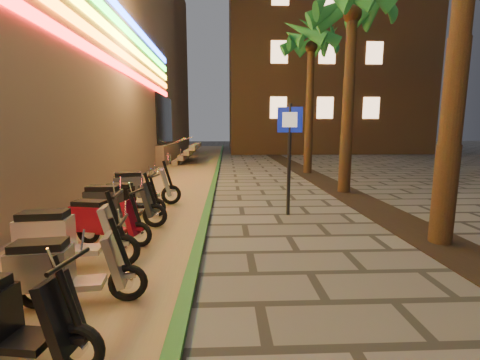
{
  "coord_description": "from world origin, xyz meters",
  "views": [
    {
      "loc": [
        -0.38,
        -3.61,
        2.09
      ],
      "look_at": [
        -0.15,
        2.12,
        1.2
      ],
      "focal_mm": 24.0,
      "sensor_mm": 36.0,
      "label": 1
    }
  ],
  "objects_px": {
    "scooter_4": "(63,269)",
    "scooter_6": "(102,220)",
    "scooter_9": "(139,187)",
    "pedestrian_sign": "(289,144)",
    "scooter_7": "(116,204)",
    "scooter_5": "(65,237)",
    "scooter_8": "(129,198)"
  },
  "relations": [
    {
      "from": "scooter_8",
      "to": "scooter_4",
      "type": "bearing_deg",
      "value": -73.43
    },
    {
      "from": "scooter_6",
      "to": "scooter_9",
      "type": "xyz_separation_m",
      "value": [
        -0.12,
        2.98,
        0.09
      ]
    },
    {
      "from": "pedestrian_sign",
      "to": "scooter_7",
      "type": "height_order",
      "value": "pedestrian_sign"
    },
    {
      "from": "scooter_9",
      "to": "pedestrian_sign",
      "type": "bearing_deg",
      "value": -31.47
    },
    {
      "from": "scooter_6",
      "to": "scooter_7",
      "type": "distance_m",
      "value": 1.04
    },
    {
      "from": "pedestrian_sign",
      "to": "scooter_4",
      "type": "height_order",
      "value": "pedestrian_sign"
    },
    {
      "from": "scooter_4",
      "to": "scooter_7",
      "type": "bearing_deg",
      "value": 90.55
    },
    {
      "from": "scooter_5",
      "to": "scooter_7",
      "type": "xyz_separation_m",
      "value": [
        0.04,
        2.14,
        0.0
      ]
    },
    {
      "from": "scooter_6",
      "to": "pedestrian_sign",
      "type": "bearing_deg",
      "value": 39.47
    },
    {
      "from": "scooter_4",
      "to": "scooter_7",
      "type": "distance_m",
      "value": 3.19
    },
    {
      "from": "scooter_7",
      "to": "scooter_9",
      "type": "xyz_separation_m",
      "value": [
        -0.03,
        1.94,
        0.03
      ]
    },
    {
      "from": "scooter_5",
      "to": "scooter_7",
      "type": "distance_m",
      "value": 2.14
    },
    {
      "from": "pedestrian_sign",
      "to": "scooter_7",
      "type": "xyz_separation_m",
      "value": [
        -3.89,
        -0.92,
        -1.24
      ]
    },
    {
      "from": "scooter_4",
      "to": "scooter_6",
      "type": "xyz_separation_m",
      "value": [
        -0.35,
        2.12,
        -0.0
      ]
    },
    {
      "from": "scooter_5",
      "to": "scooter_9",
      "type": "height_order",
      "value": "scooter_9"
    },
    {
      "from": "scooter_5",
      "to": "scooter_9",
      "type": "distance_m",
      "value": 4.09
    },
    {
      "from": "pedestrian_sign",
      "to": "scooter_9",
      "type": "relative_size",
      "value": 1.52
    },
    {
      "from": "scooter_4",
      "to": "scooter_6",
      "type": "relative_size",
      "value": 1.0
    },
    {
      "from": "pedestrian_sign",
      "to": "scooter_4",
      "type": "distance_m",
      "value": 5.5
    },
    {
      "from": "pedestrian_sign",
      "to": "scooter_4",
      "type": "xyz_separation_m",
      "value": [
        -3.45,
        -4.08,
        -1.3
      ]
    },
    {
      "from": "scooter_9",
      "to": "scooter_7",
      "type": "bearing_deg",
      "value": -106.04
    },
    {
      "from": "pedestrian_sign",
      "to": "scooter_8",
      "type": "bearing_deg",
      "value": -162.67
    },
    {
      "from": "scooter_5",
      "to": "scooter_9",
      "type": "bearing_deg",
      "value": 83.39
    },
    {
      "from": "pedestrian_sign",
      "to": "scooter_6",
      "type": "bearing_deg",
      "value": -134.14
    },
    {
      "from": "scooter_8",
      "to": "scooter_5",
      "type": "bearing_deg",
      "value": -79.94
    },
    {
      "from": "scooter_5",
      "to": "scooter_7",
      "type": "height_order",
      "value": "same"
    },
    {
      "from": "scooter_4",
      "to": "scooter_7",
      "type": "height_order",
      "value": "scooter_7"
    },
    {
      "from": "pedestrian_sign",
      "to": "scooter_4",
      "type": "bearing_deg",
      "value": -111.65
    },
    {
      "from": "scooter_7",
      "to": "scooter_9",
      "type": "bearing_deg",
      "value": 91.05
    },
    {
      "from": "pedestrian_sign",
      "to": "scooter_9",
      "type": "xyz_separation_m",
      "value": [
        -3.92,
        1.02,
        -1.21
      ]
    },
    {
      "from": "pedestrian_sign",
      "to": "scooter_9",
      "type": "height_order",
      "value": "pedestrian_sign"
    },
    {
      "from": "scooter_4",
      "to": "scooter_9",
      "type": "relative_size",
      "value": 0.86
    }
  ]
}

